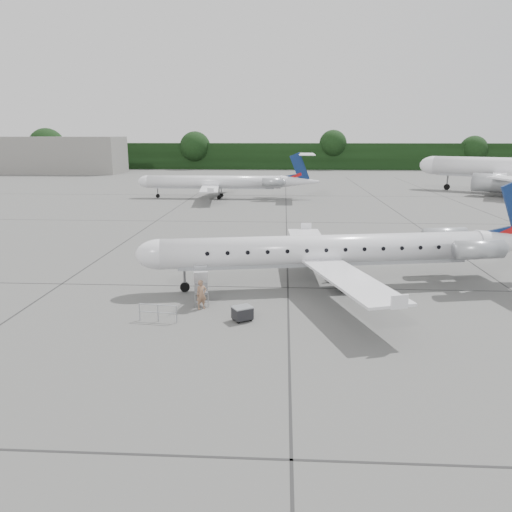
# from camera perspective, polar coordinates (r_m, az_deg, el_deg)

# --- Properties ---
(ground) EXTENTS (320.00, 320.00, 0.00)m
(ground) POSITION_cam_1_polar(r_m,az_deg,el_deg) (30.98, 11.25, -6.07)
(ground) COLOR #585856
(ground) RESTS_ON ground
(treeline) EXTENTS (260.00, 4.00, 8.00)m
(treeline) POSITION_cam_1_polar(r_m,az_deg,el_deg) (159.08, 4.87, 11.29)
(treeline) COLOR black
(treeline) RESTS_ON ground
(terminal_building) EXTENTS (40.00, 14.00, 10.00)m
(terminal_building) POSITION_cam_1_polar(r_m,az_deg,el_deg) (153.69, -22.48, 10.62)
(terminal_building) COLOR slate
(terminal_building) RESTS_ON ground
(main_regional_jet) EXTENTS (31.78, 25.33, 7.33)m
(main_regional_jet) POSITION_cam_1_polar(r_m,az_deg,el_deg) (34.42, 7.90, 2.37)
(main_regional_jet) COLOR silver
(main_regional_jet) RESTS_ON ground
(airstair) EXTENTS (1.26, 2.49, 2.30)m
(airstair) POSITION_cam_1_polar(r_m,az_deg,el_deg) (31.70, -6.30, -3.25)
(airstair) COLOR silver
(airstair) RESTS_ON ground
(passenger) EXTENTS (0.79, 0.72, 1.81)m
(passenger) POSITION_cam_1_polar(r_m,az_deg,el_deg) (30.50, -6.25, -4.41)
(passenger) COLOR #8D664D
(passenger) RESTS_ON ground
(safety_railing) EXTENTS (2.19, 0.34, 1.00)m
(safety_railing) POSITION_cam_1_polar(r_m,az_deg,el_deg) (28.96, -11.15, -6.43)
(safety_railing) COLOR #94989D
(safety_railing) RESTS_ON ground
(baggage_cart) EXTENTS (1.32, 1.26, 0.90)m
(baggage_cart) POSITION_cam_1_polar(r_m,az_deg,el_deg) (28.59, -1.57, -6.54)
(baggage_cart) COLOR #232326
(baggage_cart) RESTS_ON ground
(bg_regional_left) EXTENTS (28.94, 20.96, 7.54)m
(bg_regional_left) POSITION_cam_1_polar(r_m,az_deg,el_deg) (84.61, -4.86, 9.13)
(bg_regional_left) COLOR silver
(bg_regional_left) RESTS_ON ground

